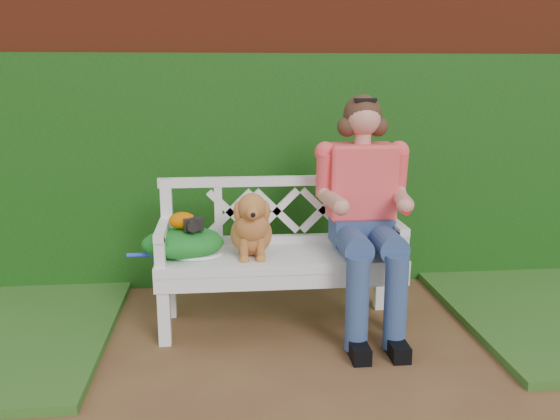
{
  "coord_description": "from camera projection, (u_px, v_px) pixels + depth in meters",
  "views": [
    {
      "loc": [
        -0.4,
        -2.66,
        1.55
      ],
      "look_at": [
        -0.06,
        0.83,
        0.75
      ],
      "focal_mm": 38.0,
      "sensor_mm": 36.0,
      "label": 1
    }
  ],
  "objects": [
    {
      "name": "ground",
      "position": [
        308.0,
        393.0,
        2.96
      ],
      "size": [
        60.0,
        60.0,
        0.0
      ],
      "primitive_type": "plane",
      "color": "brown"
    },
    {
      "name": "brick_wall",
      "position": [
        274.0,
        135.0,
        4.56
      ],
      "size": [
        10.0,
        0.3,
        2.2
      ],
      "primitive_type": "cube",
      "color": "maroon",
      "rests_on": "ground"
    },
    {
      "name": "ivy_hedge",
      "position": [
        277.0,
        172.0,
        4.4
      ],
      "size": [
        10.0,
        0.18,
        1.7
      ],
      "primitive_type": "cube",
      "color": "#1C5412",
      "rests_on": "ground"
    },
    {
      "name": "garden_bench",
      "position": [
        280.0,
        289.0,
        3.71
      ],
      "size": [
        1.59,
        0.62,
        0.48
      ],
      "primitive_type": null,
      "rotation": [
        0.0,
        0.0,
        0.01
      ],
      "color": "white",
      "rests_on": "ground"
    },
    {
      "name": "seated_woman",
      "position": [
        362.0,
        214.0,
        3.63
      ],
      "size": [
        0.65,
        0.84,
        1.43
      ],
      "primitive_type": null,
      "rotation": [
        0.0,
        0.0,
        0.05
      ],
      "color": "#ED5D8D",
      "rests_on": "ground"
    },
    {
      "name": "dog",
      "position": [
        251.0,
        223.0,
        3.56
      ],
      "size": [
        0.31,
        0.4,
        0.41
      ],
      "primitive_type": null,
      "rotation": [
        0.0,
        0.0,
        -0.1
      ],
      "color": "#B1754A",
      "rests_on": "garden_bench"
    },
    {
      "name": "tennis_racket",
      "position": [
        191.0,
        254.0,
        3.59
      ],
      "size": [
        0.64,
        0.42,
        0.03
      ],
      "primitive_type": null,
      "rotation": [
        0.0,
        0.0,
        0.32
      ],
      "color": "silver",
      "rests_on": "garden_bench"
    },
    {
      "name": "green_bag",
      "position": [
        183.0,
        242.0,
        3.58
      ],
      "size": [
        0.61,
        0.55,
        0.17
      ],
      "primitive_type": null,
      "rotation": [
        0.0,
        0.0,
        -0.42
      ],
      "color": "#2D813A",
      "rests_on": "garden_bench"
    },
    {
      "name": "camera_item",
      "position": [
        193.0,
        224.0,
        3.53
      ],
      "size": [
        0.13,
        0.11,
        0.08
      ],
      "primitive_type": "cube",
      "rotation": [
        0.0,
        0.0,
        0.22
      ],
      "color": "black",
      "rests_on": "green_bag"
    },
    {
      "name": "baseball_glove",
      "position": [
        182.0,
        220.0,
        3.55
      ],
      "size": [
        0.17,
        0.14,
        0.1
      ],
      "primitive_type": "ellipsoid",
      "rotation": [
        0.0,
        0.0,
        0.12
      ],
      "color": "#C85B00",
      "rests_on": "green_bag"
    }
  ]
}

